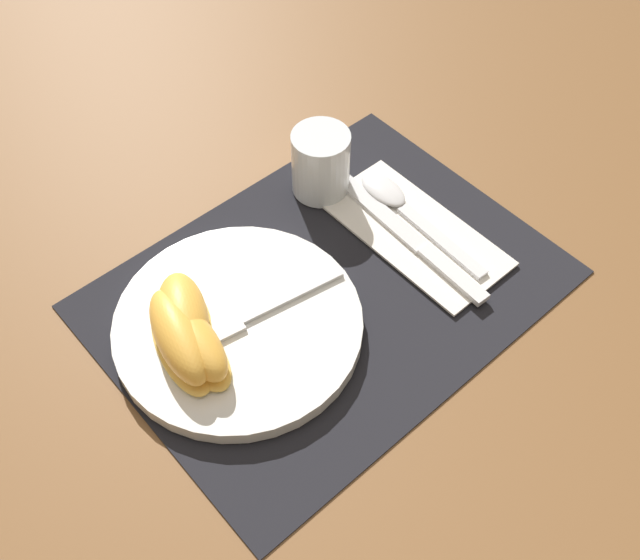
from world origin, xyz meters
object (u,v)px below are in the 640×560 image
citrus_wedge_0 (183,319)px  citrus_wedge_1 (179,338)px  citrus_wedge_2 (191,340)px  knife (412,239)px  plate (238,325)px  spoon (398,202)px  fork (247,316)px  juice_glass (321,166)px

citrus_wedge_0 → citrus_wedge_1: 0.02m
citrus_wedge_1 → citrus_wedge_2: size_ratio=1.07×
knife → citrus_wedge_0: (-0.25, 0.06, 0.03)m
plate → citrus_wedge_2: bearing=178.7°
spoon → citrus_wedge_2: (-0.28, -0.01, 0.03)m
knife → fork: 0.20m
citrus_wedge_2 → juice_glass: bearing=20.8°
juice_glass → citrus_wedge_0: size_ratio=0.66×
citrus_wedge_0 → citrus_wedge_1: size_ratio=0.95×
plate → citrus_wedge_2: citrus_wedge_2 is taller
spoon → citrus_wedge_1: citrus_wedge_1 is taller
knife → citrus_wedge_2: bearing=172.2°
citrus_wedge_0 → citrus_wedge_1: bearing=-133.2°
knife → juice_glass: bearing=98.3°
plate → spoon: (0.23, 0.01, -0.00)m
plate → knife: plate is taller
juice_glass → fork: (-0.18, -0.10, -0.02)m
spoon → citrus_wedge_2: citrus_wedge_2 is taller
juice_glass → fork: 0.20m
plate → citrus_wedge_1: size_ratio=1.96×
plate → citrus_wedge_2: size_ratio=2.09×
juice_glass → citrus_wedge_1: size_ratio=0.62×
knife → spoon: spoon is taller
plate → spoon: plate is taller
knife → citrus_wedge_1: (-0.27, 0.04, 0.03)m
fork → citrus_wedge_1: (-0.07, 0.01, 0.02)m
citrus_wedge_1 → citrus_wedge_2: (0.01, -0.01, -0.00)m
plate → juice_glass: 0.21m
citrus_wedge_0 → juice_glass: bearing=16.2°
fork → citrus_wedge_1: citrus_wedge_1 is taller
knife → fork: bearing=171.0°
plate → knife: size_ratio=1.09×
spoon → citrus_wedge_1: bearing=-179.1°
plate → citrus_wedge_0: (-0.04, 0.02, 0.03)m
plate → fork: (0.01, -0.00, 0.01)m
fork → juice_glass: bearing=28.0°
knife → citrus_wedge_2: 0.26m
plate → citrus_wedge_0: bearing=150.0°
fork → citrus_wedge_0: bearing=152.1°
juice_glass → citrus_wedge_1: juice_glass is taller
fork → citrus_wedge_0: (-0.05, 0.03, 0.02)m
juice_glass → knife: (0.02, -0.13, -0.03)m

